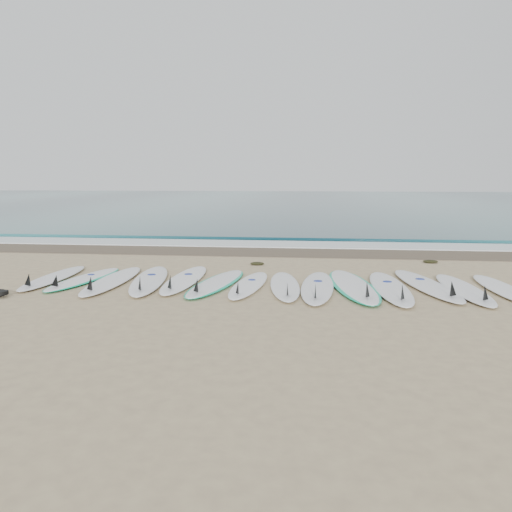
# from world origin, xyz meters

# --- Properties ---
(ground) EXTENTS (120.00, 120.00, 0.00)m
(ground) POSITION_xyz_m (0.00, 0.00, 0.00)
(ground) COLOR tan
(ocean) EXTENTS (120.00, 55.00, 0.03)m
(ocean) POSITION_xyz_m (0.00, 32.50, 0.01)
(ocean) COLOR #1E5159
(ocean) RESTS_ON ground
(wet_sand_band) EXTENTS (120.00, 1.80, 0.01)m
(wet_sand_band) POSITION_xyz_m (0.00, 4.10, 0.01)
(wet_sand_band) COLOR brown
(wet_sand_band) RESTS_ON ground
(foam_band) EXTENTS (120.00, 1.40, 0.04)m
(foam_band) POSITION_xyz_m (0.00, 5.50, 0.02)
(foam_band) COLOR silver
(foam_band) RESTS_ON ground
(wave_crest) EXTENTS (120.00, 1.00, 0.10)m
(wave_crest) POSITION_xyz_m (0.00, 7.00, 0.05)
(wave_crest) COLOR #1E5159
(wave_crest) RESTS_ON ground
(surfboard_0) EXTENTS (0.57, 2.48, 0.32)m
(surfboard_0) POSITION_xyz_m (-4.42, 0.01, 0.05)
(surfboard_0) COLOR silver
(surfboard_0) RESTS_ON ground
(surfboard_1) EXTENTS (0.89, 2.39, 0.30)m
(surfboard_1) POSITION_xyz_m (-3.80, 0.01, 0.04)
(surfboard_1) COLOR white
(surfboard_1) RESTS_ON ground
(surfboard_2) EXTENTS (0.62, 2.72, 0.35)m
(surfboard_2) POSITION_xyz_m (-3.18, -0.15, 0.06)
(surfboard_2) COLOR white
(surfboard_2) RESTS_ON ground
(surfboard_3) EXTENTS (1.05, 2.86, 0.36)m
(surfboard_3) POSITION_xyz_m (-2.50, -0.03, 0.06)
(surfboard_3) COLOR white
(surfboard_3) RESTS_ON ground
(surfboard_4) EXTENTS (0.57, 2.72, 0.35)m
(surfboard_4) POSITION_xyz_m (-1.87, 0.11, 0.06)
(surfboard_4) COLOR white
(surfboard_4) RESTS_ON ground
(surfboard_5) EXTENTS (1.03, 2.64, 0.33)m
(surfboard_5) POSITION_xyz_m (-1.23, -0.09, 0.05)
(surfboard_5) COLOR white
(surfboard_5) RESTS_ON ground
(surfboard_6) EXTENTS (0.71, 2.42, 0.31)m
(surfboard_6) POSITION_xyz_m (-0.61, -0.19, 0.05)
(surfboard_6) COLOR white
(surfboard_6) RESTS_ON ground
(surfboard_7) EXTENTS (0.76, 2.51, 0.32)m
(surfboard_7) POSITION_xyz_m (0.04, -0.20, 0.05)
(surfboard_7) COLOR white
(surfboard_7) RESTS_ON ground
(surfboard_8) EXTENTS (0.68, 2.74, 0.35)m
(surfboard_8) POSITION_xyz_m (0.61, -0.26, 0.06)
(surfboard_8) COLOR white
(surfboard_8) RESTS_ON ground
(surfboard_9) EXTENTS (1.07, 2.96, 0.37)m
(surfboard_9) POSITION_xyz_m (1.24, -0.06, 0.05)
(surfboard_9) COLOR white
(surfboard_9) RESTS_ON ground
(surfboard_10) EXTENTS (0.66, 2.82, 0.36)m
(surfboard_10) POSITION_xyz_m (1.87, -0.20, 0.06)
(surfboard_10) COLOR white
(surfboard_10) RESTS_ON ground
(surfboard_11) EXTENTS (1.07, 2.88, 0.36)m
(surfboard_11) POSITION_xyz_m (2.56, 0.11, 0.06)
(surfboard_11) COLOR silver
(surfboard_11) RESTS_ON ground
(surfboard_12) EXTENTS (0.67, 2.61, 0.33)m
(surfboard_12) POSITION_xyz_m (3.12, -0.15, 0.06)
(surfboard_12) COLOR white
(surfboard_12) RESTS_ON ground
(surfboard_13) EXTENTS (0.59, 2.48, 0.31)m
(surfboard_13) POSITION_xyz_m (3.79, -0.04, 0.05)
(surfboard_13) COLOR white
(surfboard_13) RESTS_ON ground
(seaweed_near) EXTENTS (0.31, 0.24, 0.06)m
(seaweed_near) POSITION_xyz_m (-0.71, 2.15, 0.03)
(seaweed_near) COLOR black
(seaweed_near) RESTS_ON ground
(seaweed_far) EXTENTS (0.34, 0.26, 0.07)m
(seaweed_far) POSITION_xyz_m (3.22, 2.85, 0.03)
(seaweed_far) COLOR black
(seaweed_far) RESTS_ON ground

